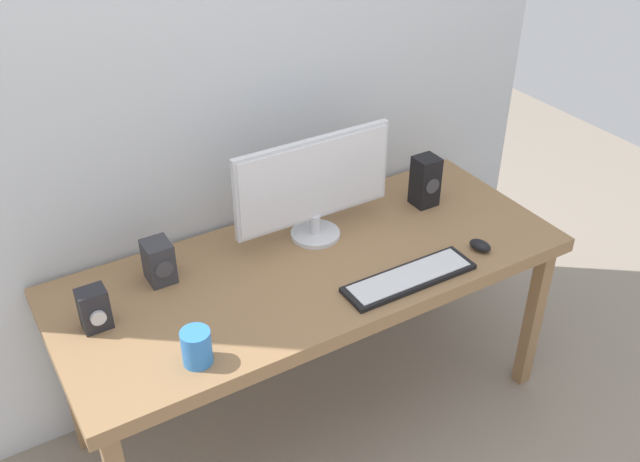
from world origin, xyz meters
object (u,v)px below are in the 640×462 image
object	(u,v)px
coffee_mug	(197,347)
speaker_right	(425,181)
speaker_left	(159,261)
keyboard_primary	(409,278)
audio_controller	(94,309)
desk	(313,277)
mouse	(480,246)
monitor	(314,185)

from	to	relation	value
coffee_mug	speaker_right	bearing A→B (deg)	18.41
speaker_right	speaker_left	distance (m)	1.04
keyboard_primary	audio_controller	xyz separation A→B (m)	(-0.94, 0.30, 0.06)
desk	speaker_left	bearing A→B (deg)	159.35
keyboard_primary	mouse	world-z (taller)	mouse
mouse	coffee_mug	distance (m)	1.06
speaker_left	coffee_mug	size ratio (longest dim) A/B	1.31
monitor	speaker_right	size ratio (longest dim) A/B	3.03
speaker_left	desk	bearing A→B (deg)	-20.65
mouse	coffee_mug	bearing A→B (deg)	166.03
monitor	speaker_right	bearing A→B (deg)	-3.56
monitor	keyboard_primary	bearing A→B (deg)	-71.57
desk	speaker_right	bearing A→B (deg)	11.82
keyboard_primary	coffee_mug	size ratio (longest dim) A/B	4.24
desk	monitor	bearing A→B (deg)	58.25
mouse	speaker_right	distance (m)	0.36
desk	speaker_right	xyz separation A→B (m)	(0.56, 0.12, 0.16)
speaker_right	audio_controller	distance (m)	1.28
keyboard_primary	coffee_mug	world-z (taller)	coffee_mug
audio_controller	desk	bearing A→B (deg)	-4.20
desk	speaker_left	distance (m)	0.52
monitor	mouse	size ratio (longest dim) A/B	7.33
mouse	audio_controller	world-z (taller)	audio_controller
audio_controller	coffee_mug	xyz separation A→B (m)	(0.20, -0.30, -0.01)
audio_controller	speaker_left	bearing A→B (deg)	26.89
monitor	keyboard_primary	world-z (taller)	monitor
monitor	audio_controller	xyz separation A→B (m)	(-0.81, -0.09, -0.14)
desk	keyboard_primary	distance (m)	0.34
desk	keyboard_primary	bearing A→B (deg)	-47.90
desk	coffee_mug	bearing A→B (deg)	-155.03
desk	speaker_right	world-z (taller)	speaker_right
speaker_right	coffee_mug	xyz separation A→B (m)	(-1.08, -0.36, -0.04)
monitor	speaker_right	distance (m)	0.48
monitor	mouse	xyz separation A→B (m)	(0.44, -0.38, -0.19)
mouse	desk	bearing A→B (deg)	142.04
speaker_left	audio_controller	xyz separation A→B (m)	(-0.25, -0.13, -0.00)
monitor	desk	bearing A→B (deg)	-121.75
speaker_right	audio_controller	bearing A→B (deg)	-177.12
keyboard_primary	mouse	size ratio (longest dim) A/B	5.71
mouse	speaker_right	world-z (taller)	speaker_right
audio_controller	speaker_right	bearing A→B (deg)	2.88
speaker_right	speaker_left	bearing A→B (deg)	176.62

